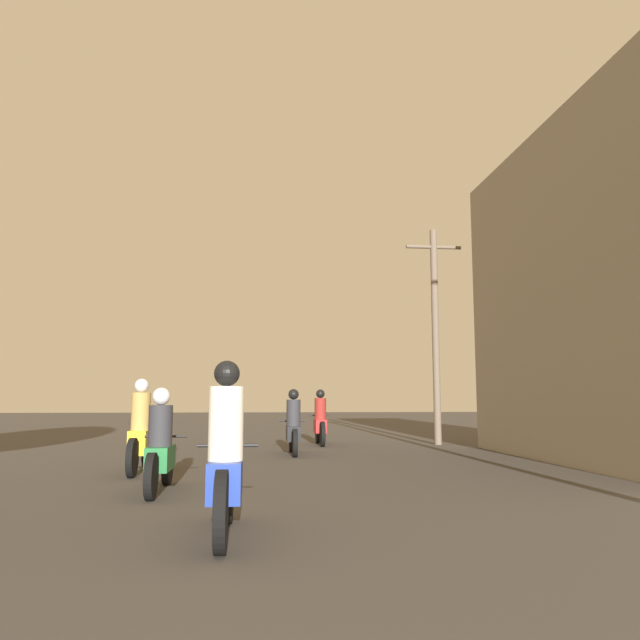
{
  "coord_description": "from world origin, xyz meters",
  "views": [
    {
      "loc": [
        0.16,
        0.23,
        1.25
      ],
      "look_at": [
        1.98,
        18.13,
        3.54
      ],
      "focal_mm": 35.0,
      "sensor_mm": 36.0,
      "label": 1
    }
  ],
  "objects_px": {
    "motorcycle_blue": "(225,466)",
    "utility_pole_far": "(435,330)",
    "motorcycle_yellow": "(141,435)",
    "motorcycle_black": "(293,428)",
    "motorcycle_green": "(160,450)",
    "motorcycle_red": "(320,422)",
    "building_right_near": "(631,294)"
  },
  "relations": [
    {
      "from": "motorcycle_yellow",
      "to": "motorcycle_black",
      "type": "relative_size",
      "value": 1.03
    },
    {
      "from": "motorcycle_blue",
      "to": "utility_pole_far",
      "type": "distance_m",
      "value": 12.6
    },
    {
      "from": "motorcycle_yellow",
      "to": "building_right_near",
      "type": "relative_size",
      "value": 0.26
    },
    {
      "from": "motorcycle_green",
      "to": "utility_pole_far",
      "type": "height_order",
      "value": "utility_pole_far"
    },
    {
      "from": "building_right_near",
      "to": "utility_pole_far",
      "type": "distance_m",
      "value": 5.68
    },
    {
      "from": "motorcycle_black",
      "to": "motorcycle_yellow",
      "type": "bearing_deg",
      "value": -125.78
    },
    {
      "from": "motorcycle_yellow",
      "to": "utility_pole_far",
      "type": "relative_size",
      "value": 0.33
    },
    {
      "from": "motorcycle_green",
      "to": "building_right_near",
      "type": "height_order",
      "value": "building_right_near"
    },
    {
      "from": "motorcycle_blue",
      "to": "motorcycle_black",
      "type": "distance_m",
      "value": 8.54
    },
    {
      "from": "motorcycle_blue",
      "to": "motorcycle_yellow",
      "type": "bearing_deg",
      "value": 112.89
    },
    {
      "from": "motorcycle_yellow",
      "to": "motorcycle_black",
      "type": "bearing_deg",
      "value": 56.35
    },
    {
      "from": "motorcycle_red",
      "to": "motorcycle_green",
      "type": "bearing_deg",
      "value": -111.58
    },
    {
      "from": "motorcycle_blue",
      "to": "motorcycle_yellow",
      "type": "relative_size",
      "value": 0.97
    },
    {
      "from": "motorcycle_black",
      "to": "utility_pole_far",
      "type": "bearing_deg",
      "value": 37.74
    },
    {
      "from": "motorcycle_blue",
      "to": "building_right_near",
      "type": "xyz_separation_m",
      "value": [
        8.04,
        6.18,
        2.78
      ]
    },
    {
      "from": "motorcycle_blue",
      "to": "utility_pole_far",
      "type": "xyz_separation_m",
      "value": [
        5.29,
        11.15,
        2.56
      ]
    },
    {
      "from": "motorcycle_green",
      "to": "motorcycle_yellow",
      "type": "bearing_deg",
      "value": 99.11
    },
    {
      "from": "motorcycle_green",
      "to": "motorcycle_red",
      "type": "relative_size",
      "value": 1.05
    },
    {
      "from": "motorcycle_red",
      "to": "utility_pole_far",
      "type": "xyz_separation_m",
      "value": [
        3.26,
        -0.2,
        2.59
      ]
    },
    {
      "from": "motorcycle_yellow",
      "to": "motorcycle_red",
      "type": "bearing_deg",
      "value": 65.9
    },
    {
      "from": "building_right_near",
      "to": "motorcycle_red",
      "type": "bearing_deg",
      "value": 139.29
    },
    {
      "from": "motorcycle_yellow",
      "to": "motorcycle_blue",
      "type": "bearing_deg",
      "value": -64.84
    },
    {
      "from": "motorcycle_green",
      "to": "utility_pole_far",
      "type": "distance_m",
      "value": 10.72
    },
    {
      "from": "motorcycle_yellow",
      "to": "motorcycle_black",
      "type": "xyz_separation_m",
      "value": [
        2.82,
        3.27,
        -0.04
      ]
    },
    {
      "from": "motorcycle_red",
      "to": "utility_pole_far",
      "type": "distance_m",
      "value": 4.16
    },
    {
      "from": "utility_pole_far",
      "to": "building_right_near",
      "type": "bearing_deg",
      "value": -60.99
    },
    {
      "from": "motorcycle_green",
      "to": "motorcycle_yellow",
      "type": "relative_size",
      "value": 1.01
    },
    {
      "from": "motorcycle_green",
      "to": "motorcycle_black",
      "type": "distance_m",
      "value": 5.97
    },
    {
      "from": "motorcycle_green",
      "to": "utility_pole_far",
      "type": "bearing_deg",
      "value": 45.36
    },
    {
      "from": "motorcycle_black",
      "to": "motorcycle_blue",
      "type": "bearing_deg",
      "value": -92.6
    },
    {
      "from": "motorcycle_yellow",
      "to": "motorcycle_red",
      "type": "distance_m",
      "value": 7.2
    },
    {
      "from": "motorcycle_black",
      "to": "building_right_near",
      "type": "bearing_deg",
      "value": -13.3
    }
  ]
}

